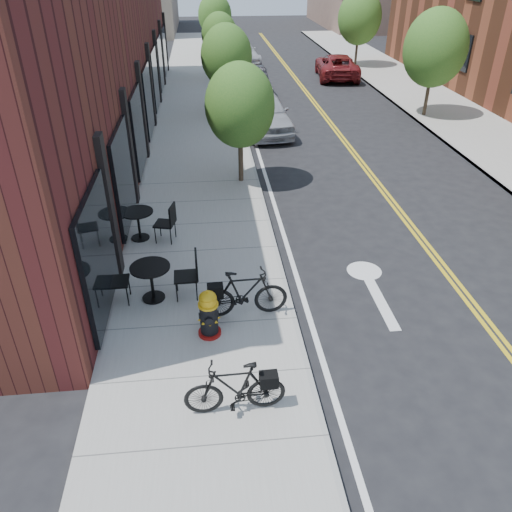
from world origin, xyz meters
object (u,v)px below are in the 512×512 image
bicycle_left (235,388)px  bistro_set_b (151,278)px  bistro_set_c (138,221)px  parked_car_c (238,52)px  parked_car_a (263,112)px  bicycle_right (244,293)px  parked_car_b (251,83)px  parked_car_far (337,66)px  fire_hydrant (209,314)px

bicycle_left → bistro_set_b: bearing=-155.9°
bistro_set_c → parked_car_c: bearing=94.0°
bistro_set_c → parked_car_a: bearing=79.1°
parked_car_a → bicycle_right: bearing=-103.8°
parked_car_a → parked_car_c: 14.93m
parked_car_b → parked_car_far: parked_car_b is taller
bistro_set_c → bicycle_left: bearing=-56.5°
bicycle_left → parked_car_far: parked_car_far is taller
bicycle_right → parked_car_far: bearing=-20.5°
bicycle_left → bistro_set_b: size_ratio=0.84×
parked_car_b → parked_car_c: (-0.03, 9.02, 0.07)m
parked_car_c → bistro_set_b: bearing=-105.8°
bistro_set_c → parked_car_b: (4.43, 15.28, 0.09)m
fire_hydrant → bistro_set_b: 1.81m
parked_car_a → parked_car_b: (0.03, 5.91, -0.08)m
parked_car_a → parked_car_c: size_ratio=0.86×
bistro_set_b → parked_car_b: size_ratio=0.45×
parked_car_b → bicycle_right: bearing=-101.0°
bistro_set_b → parked_car_far: size_ratio=0.40×
bicycle_left → parked_car_b: size_ratio=0.38×
bistro_set_b → parked_car_c: size_ratio=0.36×
bicycle_right → parked_car_a: parked_car_a is taller
parked_car_c → parked_car_b: bearing=-97.5°
fire_hydrant → parked_car_b: size_ratio=0.24×
bicycle_left → parked_car_b: 21.53m
fire_hydrant → parked_car_b: bearing=77.2°
bistro_set_c → parked_car_far: bearing=76.8°
bicycle_left → parked_car_far: bearing=161.4°
fire_hydrant → parked_car_b: (2.67, 19.40, 0.12)m
bicycle_right → bistro_set_b: (-1.97, 0.78, 0.00)m
fire_hydrant → parked_car_b: 19.59m
bicycle_right → bistro_set_c: 4.37m
bistro_set_b → parked_car_a: bearing=70.6°
bicycle_right → parked_car_a: size_ratio=0.38×
fire_hydrant → parked_car_a: size_ratio=0.22×
bistro_set_c → parked_car_c: size_ratio=0.35×
bicycle_right → bistro_set_c: bearing=32.9°
fire_hydrant → parked_car_far: 25.07m
bistro_set_c → parked_car_b: bearing=88.1°
bistro_set_b → parked_car_c: parked_car_c is taller
bistro_set_b → parked_car_c: bearing=80.0°
parked_car_a → parked_car_far: parked_car_a is taller
parked_car_a → parked_car_far: size_ratio=0.95×
bicycle_left → parked_car_c: parked_car_c is taller
parked_car_c → parked_car_far: size_ratio=1.11×
bicycle_left → parked_car_far: size_ratio=0.33×
bicycle_left → bicycle_right: size_ratio=0.93×
bicycle_left → bistro_set_b: 3.71m
parked_car_a → parked_car_b: 5.91m
bicycle_right → fire_hydrant: bearing=124.2°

